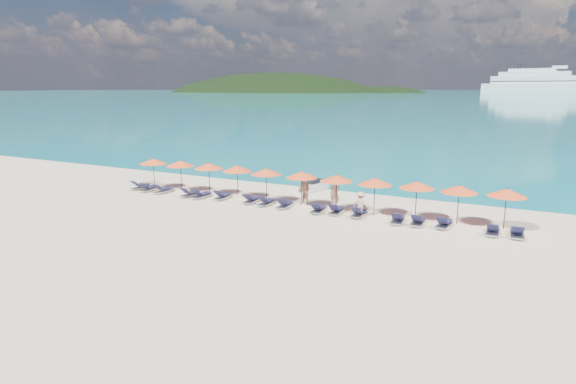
% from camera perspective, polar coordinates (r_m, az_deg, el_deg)
% --- Properties ---
extents(ground, '(1400.00, 1400.00, 0.00)m').
position_cam_1_polar(ground, '(27.47, -2.87, -3.64)').
color(ground, beige).
extents(sea, '(1600.00, 1300.00, 0.01)m').
position_cam_1_polar(sea, '(682.99, 26.55, 10.51)').
color(sea, '#1FA9B2').
rests_on(sea, ground).
extents(headland_main, '(374.00, 242.00, 126.50)m').
position_cam_1_polar(headland_main, '(645.74, -1.93, 8.37)').
color(headland_main, black).
rests_on(headland_main, ground).
extents(headland_small, '(162.00, 126.00, 85.50)m').
position_cam_1_polar(headland_small, '(606.75, 11.63, 8.15)').
color(headland_small, black).
rests_on(headland_small, ground).
extents(cruise_ship, '(139.81, 47.76, 38.46)m').
position_cam_1_polar(cruise_ship, '(613.38, 28.58, 11.18)').
color(cruise_ship, white).
rests_on(cruise_ship, ground).
extents(jetski, '(1.43, 2.43, 0.81)m').
position_cam_1_polar(jetski, '(35.90, 3.24, 0.74)').
color(jetski, silver).
rests_on(jetski, ground).
extents(beachgoer_a, '(0.72, 0.56, 1.73)m').
position_cam_1_polar(beachgoer_a, '(30.85, 5.59, -0.23)').
color(beachgoer_a, '#D8A483').
rests_on(beachgoer_a, ground).
extents(beachgoer_b, '(1.05, 0.86, 1.87)m').
position_cam_1_polar(beachgoer_b, '(31.40, 1.96, 0.17)').
color(beachgoer_b, '#D8A483').
rests_on(beachgoer_b, ground).
extents(beachgoer_c, '(0.96, 0.45, 1.49)m').
position_cam_1_polar(beachgoer_c, '(28.98, 8.61, -1.39)').
color(beachgoer_c, '#D8A483').
rests_on(beachgoer_c, ground).
extents(umbrella_0, '(2.10, 2.10, 2.28)m').
position_cam_1_polar(umbrella_0, '(38.02, -15.69, 3.52)').
color(umbrella_0, black).
rests_on(umbrella_0, ground).
extents(umbrella_1, '(2.10, 2.10, 2.28)m').
position_cam_1_polar(umbrella_1, '(36.48, -12.64, 3.33)').
color(umbrella_1, black).
rests_on(umbrella_1, ground).
extents(umbrella_2, '(2.10, 2.10, 2.28)m').
position_cam_1_polar(umbrella_2, '(34.95, -9.37, 3.07)').
color(umbrella_2, black).
rests_on(umbrella_2, ground).
extents(umbrella_3, '(2.10, 2.10, 2.28)m').
position_cam_1_polar(umbrella_3, '(33.58, -6.03, 2.79)').
color(umbrella_3, black).
rests_on(umbrella_3, ground).
extents(umbrella_4, '(2.10, 2.10, 2.28)m').
position_cam_1_polar(umbrella_4, '(32.24, -2.59, 2.45)').
color(umbrella_4, black).
rests_on(umbrella_4, ground).
extents(umbrella_5, '(2.10, 2.10, 2.28)m').
position_cam_1_polar(umbrella_5, '(31.05, 1.62, 2.07)').
color(umbrella_5, black).
rests_on(umbrella_5, ground).
extents(umbrella_6, '(2.10, 2.10, 2.28)m').
position_cam_1_polar(umbrella_6, '(30.03, 5.77, 1.66)').
color(umbrella_6, black).
rests_on(umbrella_6, ground).
extents(umbrella_7, '(2.10, 2.10, 2.28)m').
position_cam_1_polar(umbrella_7, '(29.27, 10.27, 1.24)').
color(umbrella_7, black).
rests_on(umbrella_7, ground).
extents(umbrella_8, '(2.10, 2.10, 2.28)m').
position_cam_1_polar(umbrella_8, '(28.78, 15.05, 0.82)').
color(umbrella_8, black).
rests_on(umbrella_8, ground).
extents(umbrella_9, '(2.10, 2.10, 2.28)m').
position_cam_1_polar(umbrella_9, '(28.34, 19.65, 0.34)').
color(umbrella_9, black).
rests_on(umbrella_9, ground).
extents(umbrella_10, '(2.10, 2.10, 2.28)m').
position_cam_1_polar(umbrella_10, '(28.32, 24.52, -0.07)').
color(umbrella_10, black).
rests_on(umbrella_10, ground).
extents(lounger_0, '(0.79, 1.75, 0.66)m').
position_cam_1_polar(lounger_0, '(37.90, -17.03, 0.68)').
color(lounger_0, silver).
rests_on(lounger_0, ground).
extents(lounger_1, '(0.74, 1.74, 0.66)m').
position_cam_1_polar(lounger_1, '(36.99, -16.14, 0.45)').
color(lounger_1, silver).
rests_on(lounger_1, ground).
extents(lounger_2, '(0.70, 1.73, 0.66)m').
position_cam_1_polar(lounger_2, '(36.09, -14.55, 0.26)').
color(lounger_2, silver).
rests_on(lounger_2, ground).
extents(lounger_3, '(0.73, 1.74, 0.66)m').
position_cam_1_polar(lounger_3, '(34.48, -11.52, -0.15)').
color(lounger_3, silver).
rests_on(lounger_3, ground).
extents(lounger_4, '(0.71, 1.73, 0.66)m').
position_cam_1_polar(lounger_4, '(33.88, -10.16, -0.32)').
color(lounger_4, silver).
rests_on(lounger_4, ground).
extents(lounger_5, '(0.70, 1.73, 0.66)m').
position_cam_1_polar(lounger_5, '(33.29, -7.76, -0.46)').
color(lounger_5, silver).
rests_on(lounger_5, ground).
extents(lounger_6, '(0.75, 1.74, 0.66)m').
position_cam_1_polar(lounger_6, '(32.03, -4.34, -0.90)').
color(lounger_6, silver).
rests_on(lounger_6, ground).
extents(lounger_7, '(0.62, 1.70, 0.66)m').
position_cam_1_polar(lounger_7, '(31.36, -2.55, -1.16)').
color(lounger_7, silver).
rests_on(lounger_7, ground).
extents(lounger_8, '(0.75, 1.74, 0.66)m').
position_cam_1_polar(lounger_8, '(30.68, -0.35, -1.46)').
color(lounger_8, silver).
rests_on(lounger_8, ground).
extents(lounger_9, '(0.76, 1.75, 0.66)m').
position_cam_1_polar(lounger_9, '(29.60, 3.61, -2.00)').
color(lounger_9, silver).
rests_on(lounger_9, ground).
extents(lounger_10, '(0.75, 1.74, 0.66)m').
position_cam_1_polar(lounger_10, '(29.39, 5.74, -2.14)').
color(lounger_10, silver).
rests_on(lounger_10, ground).
extents(lounger_11, '(0.63, 1.70, 0.66)m').
position_cam_1_polar(lounger_11, '(28.89, 8.41, -2.47)').
color(lounger_11, silver).
rests_on(lounger_11, ground).
extents(lounger_12, '(0.78, 1.75, 0.66)m').
position_cam_1_polar(lounger_12, '(28.00, 12.88, -3.14)').
color(lounger_12, silver).
rests_on(lounger_12, ground).
extents(lounger_13, '(0.67, 1.72, 0.66)m').
position_cam_1_polar(lounger_13, '(27.90, 15.15, -3.32)').
color(lounger_13, silver).
rests_on(lounger_13, ground).
extents(lounger_14, '(0.76, 1.75, 0.66)m').
position_cam_1_polar(lounger_14, '(27.81, 18.02, -3.55)').
color(lounger_14, silver).
rests_on(lounger_14, ground).
extents(lounger_15, '(0.64, 1.71, 0.66)m').
position_cam_1_polar(lounger_15, '(27.41, 23.10, -4.18)').
color(lounger_15, silver).
rests_on(lounger_15, ground).
extents(lounger_16, '(0.74, 1.74, 0.66)m').
position_cam_1_polar(lounger_16, '(27.46, 25.50, -4.37)').
color(lounger_16, silver).
rests_on(lounger_16, ground).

